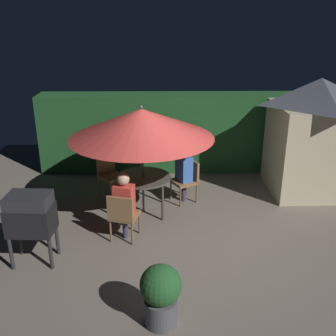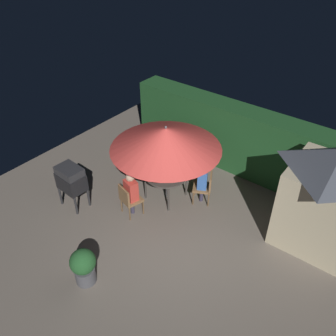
{
  "view_description": "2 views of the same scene",
  "coord_description": "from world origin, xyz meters",
  "px_view_note": "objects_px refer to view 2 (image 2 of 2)",
  "views": [
    {
      "loc": [
        -0.69,
        -6.16,
        3.81
      ],
      "look_at": [
        -0.59,
        0.92,
        1.02
      ],
      "focal_mm": 42.38,
      "sensor_mm": 36.0,
      "label": 1
    },
    {
      "loc": [
        3.46,
        -4.59,
        6.3
      ],
      "look_at": [
        -0.88,
        0.93,
        1.15
      ],
      "focal_mm": 37.56,
      "sensor_mm": 36.0,
      "label": 2
    }
  ],
  "objects_px": {
    "patio_umbrella": "(166,138)",
    "chair_toward_hedge": "(163,157)",
    "chair_far_side": "(205,186)",
    "person_in_red": "(131,189)",
    "person_in_blue": "(203,177)",
    "garden_shed": "(328,197)",
    "chair_near_shed": "(129,198)",
    "bbq_grill": "(71,179)",
    "patio_table": "(166,176)",
    "potted_plant_by_shed": "(84,266)"
  },
  "relations": [
    {
      "from": "garden_shed",
      "to": "patio_table",
      "type": "relative_size",
      "value": 2.28
    },
    {
      "from": "patio_umbrella",
      "to": "chair_near_shed",
      "type": "height_order",
      "value": "patio_umbrella"
    },
    {
      "from": "garden_shed",
      "to": "patio_umbrella",
      "type": "bearing_deg",
      "value": -164.98
    },
    {
      "from": "chair_near_shed",
      "to": "person_in_red",
      "type": "distance_m",
      "value": 0.28
    },
    {
      "from": "patio_umbrella",
      "to": "person_in_red",
      "type": "height_order",
      "value": "patio_umbrella"
    },
    {
      "from": "chair_far_side",
      "to": "person_in_red",
      "type": "bearing_deg",
      "value": -128.22
    },
    {
      "from": "garden_shed",
      "to": "patio_umbrella",
      "type": "distance_m",
      "value": 3.88
    },
    {
      "from": "chair_near_shed",
      "to": "chair_toward_hedge",
      "type": "xyz_separation_m",
      "value": [
        -0.47,
        1.93,
        0.0
      ]
    },
    {
      "from": "bbq_grill",
      "to": "potted_plant_by_shed",
      "type": "bearing_deg",
      "value": -34.79
    },
    {
      "from": "patio_umbrella",
      "to": "potted_plant_by_shed",
      "type": "bearing_deg",
      "value": -83.48
    },
    {
      "from": "person_in_red",
      "to": "person_in_blue",
      "type": "xyz_separation_m",
      "value": [
        1.12,
        1.48,
        0.0
      ]
    },
    {
      "from": "chair_far_side",
      "to": "chair_toward_hedge",
      "type": "relative_size",
      "value": 1.0
    },
    {
      "from": "chair_far_side",
      "to": "potted_plant_by_shed",
      "type": "bearing_deg",
      "value": -98.68
    },
    {
      "from": "bbq_grill",
      "to": "chair_toward_hedge",
      "type": "distance_m",
      "value": 2.73
    },
    {
      "from": "patio_umbrella",
      "to": "bbq_grill",
      "type": "xyz_separation_m",
      "value": [
        -1.68,
        -1.74,
        -1.01
      ]
    },
    {
      "from": "chair_far_side",
      "to": "chair_near_shed",
      "type": "bearing_deg",
      "value": -127.27
    },
    {
      "from": "chair_far_side",
      "to": "person_in_blue",
      "type": "bearing_deg",
      "value": -151.58
    },
    {
      "from": "chair_far_side",
      "to": "person_in_blue",
      "type": "distance_m",
      "value": 0.28
    },
    {
      "from": "patio_umbrella",
      "to": "chair_far_side",
      "type": "bearing_deg",
      "value": 28.42
    },
    {
      "from": "chair_near_shed",
      "to": "garden_shed",
      "type": "bearing_deg",
      "value": 27.69
    },
    {
      "from": "bbq_grill",
      "to": "potted_plant_by_shed",
      "type": "height_order",
      "value": "bbq_grill"
    },
    {
      "from": "chair_toward_hedge",
      "to": "person_in_blue",
      "type": "height_order",
      "value": "person_in_blue"
    },
    {
      "from": "chair_toward_hedge",
      "to": "potted_plant_by_shed",
      "type": "relative_size",
      "value": 1.04
    },
    {
      "from": "garden_shed",
      "to": "chair_far_side",
      "type": "bearing_deg",
      "value": -169.87
    },
    {
      "from": "chair_toward_hedge",
      "to": "person_in_blue",
      "type": "distance_m",
      "value": 1.68
    },
    {
      "from": "potted_plant_by_shed",
      "to": "chair_far_side",
      "type": "bearing_deg",
      "value": 81.32
    },
    {
      "from": "patio_table",
      "to": "chair_toward_hedge",
      "type": "bearing_deg",
      "value": 133.48
    },
    {
      "from": "person_in_red",
      "to": "person_in_blue",
      "type": "distance_m",
      "value": 1.86
    },
    {
      "from": "patio_umbrella",
      "to": "bbq_grill",
      "type": "height_order",
      "value": "patio_umbrella"
    },
    {
      "from": "garden_shed",
      "to": "bbq_grill",
      "type": "bearing_deg",
      "value": -153.13
    },
    {
      "from": "chair_toward_hedge",
      "to": "person_in_red",
      "type": "relative_size",
      "value": 0.71
    },
    {
      "from": "patio_umbrella",
      "to": "chair_far_side",
      "type": "height_order",
      "value": "patio_umbrella"
    },
    {
      "from": "patio_umbrella",
      "to": "chair_toward_hedge",
      "type": "bearing_deg",
      "value": 133.48
    },
    {
      "from": "patio_table",
      "to": "potted_plant_by_shed",
      "type": "height_order",
      "value": "potted_plant_by_shed"
    },
    {
      "from": "chair_far_side",
      "to": "person_in_red",
      "type": "height_order",
      "value": "person_in_red"
    },
    {
      "from": "person_in_blue",
      "to": "patio_umbrella",
      "type": "bearing_deg",
      "value": -151.58
    },
    {
      "from": "bbq_grill",
      "to": "person_in_blue",
      "type": "relative_size",
      "value": 0.95
    },
    {
      "from": "person_in_red",
      "to": "patio_umbrella",
      "type": "bearing_deg",
      "value": 74.61
    },
    {
      "from": "garden_shed",
      "to": "chair_far_side",
      "type": "height_order",
      "value": "garden_shed"
    },
    {
      "from": "person_in_blue",
      "to": "chair_far_side",
      "type": "bearing_deg",
      "value": 28.42
    },
    {
      "from": "chair_toward_hedge",
      "to": "patio_table",
      "type": "bearing_deg",
      "value": -46.52
    },
    {
      "from": "chair_toward_hedge",
      "to": "potted_plant_by_shed",
      "type": "height_order",
      "value": "chair_toward_hedge"
    },
    {
      "from": "garden_shed",
      "to": "chair_toward_hedge",
      "type": "height_order",
      "value": "garden_shed"
    },
    {
      "from": "bbq_grill",
      "to": "potted_plant_by_shed",
      "type": "xyz_separation_m",
      "value": [
        2.04,
        -1.42,
        -0.37
      ]
    },
    {
      "from": "chair_far_side",
      "to": "garden_shed",
      "type": "bearing_deg",
      "value": 10.13
    },
    {
      "from": "garden_shed",
      "to": "person_in_red",
      "type": "distance_m",
      "value": 4.5
    },
    {
      "from": "garden_shed",
      "to": "potted_plant_by_shed",
      "type": "distance_m",
      "value": 5.39
    },
    {
      "from": "patio_table",
      "to": "person_in_blue",
      "type": "xyz_separation_m",
      "value": [
        0.84,
        0.46,
        0.09
      ]
    },
    {
      "from": "chair_far_side",
      "to": "person_in_red",
      "type": "xyz_separation_m",
      "value": [
        -1.2,
        -1.52,
        0.26
      ]
    },
    {
      "from": "patio_umbrella",
      "to": "person_in_blue",
      "type": "xyz_separation_m",
      "value": [
        0.84,
        0.46,
        -1.07
      ]
    }
  ]
}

